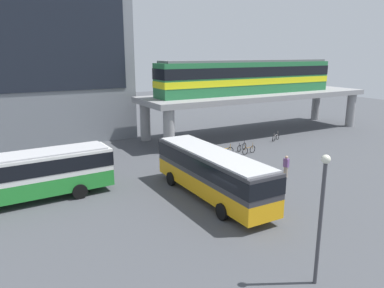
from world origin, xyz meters
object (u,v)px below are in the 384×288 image
at_px(train, 249,76).
at_px(pedestrian_near_building, 286,167).
at_px(bus_secondary, 25,173).
at_px(bicycle_black, 242,147).
at_px(bicycle_orange, 225,151).
at_px(bicycle_silver, 276,137).
at_px(bus_main, 212,170).
at_px(bicycle_brown, 249,150).
at_px(station_building, 14,42).

distance_m(train, pedestrian_near_building, 16.91).
relative_size(bus_secondary, bicycle_black, 6.73).
distance_m(bicycle_orange, pedestrian_near_building, 7.70).
bearing_deg(bicycle_silver, pedestrian_near_building, -128.81).
distance_m(bus_main, bicycle_brown, 12.02).
distance_m(bicycle_orange, bicycle_black, 2.31).
distance_m(bicycle_black, pedestrian_near_building, 8.33).
bearing_deg(bicycle_black, bicycle_silver, 15.59).
xyz_separation_m(bicycle_silver, bicycle_black, (-5.97, -1.67, 0.00)).
xyz_separation_m(bicycle_silver, bicycle_brown, (-6.03, -2.87, 0.00)).
bearing_deg(station_building, bicycle_brown, -45.98).
bearing_deg(train, bus_secondary, -159.65).
height_order(bicycle_black, pedestrian_near_building, pedestrian_near_building).
bearing_deg(bus_main, bicycle_brown, 39.62).
height_order(train, bicycle_black, train).
relative_size(station_building, bicycle_brown, 12.67).
bearing_deg(bicycle_brown, train, 53.39).
relative_size(train, bicycle_silver, 13.92).
relative_size(bus_secondary, bicycle_brown, 6.28).
bearing_deg(pedestrian_near_building, bicycle_silver, 51.19).
bearing_deg(pedestrian_near_building, train, 63.04).
height_order(station_building, bus_secondary, station_building).
bearing_deg(station_building, pedestrian_near_building, -57.61).
xyz_separation_m(train, pedestrian_near_building, (-7.17, -14.09, -6.00)).
height_order(bus_secondary, bicycle_orange, bus_secondary).
relative_size(bicycle_brown, bicycle_black, 1.07).
distance_m(bus_secondary, pedestrian_near_building, 18.78).
relative_size(train, pedestrian_near_building, 13.25).
relative_size(station_building, train, 0.98).
relative_size(bus_main, bus_secondary, 0.99).
height_order(train, bus_main, train).
bearing_deg(bicycle_orange, bicycle_black, 10.72).
xyz_separation_m(station_building, bicycle_orange, (15.83, -17.89, -10.28)).
bearing_deg(bus_main, pedestrian_near_building, 5.42).
xyz_separation_m(bicycle_brown, pedestrian_near_building, (-1.83, -6.90, 0.46)).
height_order(bus_secondary, bicycle_black, bus_secondary).
distance_m(bicycle_silver, pedestrian_near_building, 12.55).
bearing_deg(bicycle_black, bicycle_orange, -169.28).
bearing_deg(station_building, bicycle_silver, -33.27).
distance_m(bus_main, pedestrian_near_building, 7.47).
bearing_deg(station_building, bicycle_black, -43.96).
xyz_separation_m(bicycle_orange, pedestrian_near_building, (0.38, -7.67, 0.46)).
bearing_deg(bus_secondary, bicycle_black, 9.64).
height_order(bicycle_brown, bicycle_black, same).
height_order(bicycle_orange, pedestrian_near_building, pedestrian_near_building).
xyz_separation_m(bus_main, bicycle_brown, (9.17, 7.60, -1.63)).
bearing_deg(bus_main, bus_secondary, 153.44).
bearing_deg(bicycle_silver, bicycle_black, -164.41).
xyz_separation_m(bicycle_silver, pedestrian_near_building, (-7.86, -9.77, 0.46)).
bearing_deg(bicycle_orange, train, 40.34).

